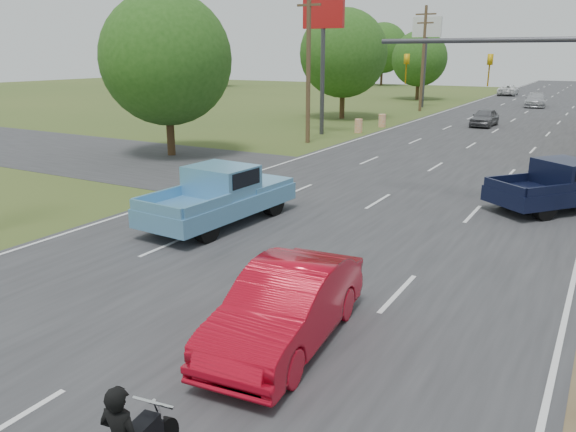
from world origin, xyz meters
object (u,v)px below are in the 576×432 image
Objects in this scene: blue_pickup at (222,194)px; distant_car_silver at (535,100)px; red_convertible at (286,307)px; distant_car_white at (508,90)px; navy_pickup at (565,185)px; distant_car_grey at (485,118)px.

blue_pickup is 1.16× the size of distant_car_silver.
red_convertible reaches higher than distant_car_white.
red_convertible is at bearing -67.07° from navy_pickup.
navy_pickup is (3.84, 13.83, 0.14)m from red_convertible.
distant_car_silver is at bearing 105.19° from distant_car_white.
distant_car_grey is at bearing -98.85° from distant_car_silver.
navy_pickup is 25.19m from distant_car_grey.
blue_pickup is at bearing 88.60° from distant_car_white.
red_convertible is at bearing -42.03° from blue_pickup.
red_convertible is 0.92× the size of distant_car_silver.
distant_car_grey is (-3.80, 37.83, -0.10)m from red_convertible.
distant_car_grey is at bearing 93.52° from distant_car_white.
navy_pickup reaches higher than distant_car_grey.
navy_pickup is at bearing -70.71° from distant_car_grey.
distant_car_silver is at bearing 88.03° from distant_car_grey.
distant_car_silver is at bearing 86.68° from red_convertible.
blue_pickup reaches higher than distant_car_silver.
navy_pickup is 44.61m from distant_car_silver.
navy_pickup is 1.10× the size of distant_car_white.
distant_car_silver is (-2.53, 57.98, -0.04)m from red_convertible.
distant_car_grey is 20.19m from distant_car_silver.
red_convertible is 0.79× the size of blue_pickup.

